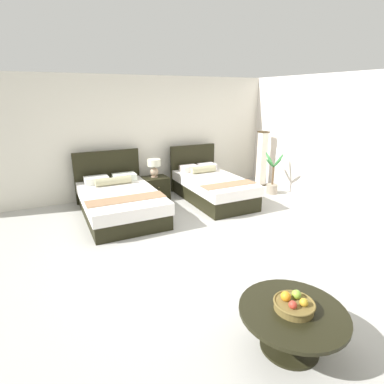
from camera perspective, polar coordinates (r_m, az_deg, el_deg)
ground_plane at (r=4.84m, az=4.12°, el=-9.73°), size 9.68×9.74×0.02m
wall_back at (r=7.18m, az=-8.22°, el=10.19°), size 9.68×0.12×2.60m
wall_side_right at (r=6.71m, az=25.85°, el=8.11°), size 0.12×5.34×2.60m
bed_near_window at (r=6.01m, az=-13.29°, el=-1.63°), size 1.37×2.11×1.09m
bed_near_corner at (r=6.69m, az=3.66°, el=0.95°), size 1.14×2.05×1.07m
nightstand at (r=6.82m, az=-6.81°, el=0.75°), size 0.55×0.47×0.49m
table_lamp at (r=6.71m, az=-7.02°, el=4.81°), size 0.29×0.29×0.39m
coffee_table at (r=3.09m, az=18.03°, el=-21.51°), size 0.95×0.95×0.40m
fruit_bowl at (r=3.01m, az=18.33°, el=-19.10°), size 0.36×0.36×0.15m
floor_lamp_corner at (r=7.89m, az=12.78°, el=5.98°), size 0.22×0.22×1.35m
potted_palm at (r=7.36m, az=14.67°, el=1.96°), size 0.56×0.59×0.95m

